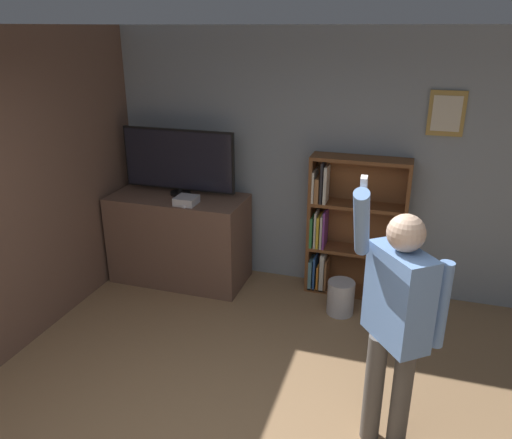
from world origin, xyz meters
name	(u,v)px	position (x,y,z in m)	size (l,w,h in m)	color
wall_back	(320,163)	(0.00, 3.17, 1.35)	(6.42, 0.09, 2.70)	gray
wall_side_brick	(35,188)	(-2.24, 1.57, 1.35)	(0.06, 4.74, 2.70)	brown
tv_ledge	(180,238)	(-1.44, 2.73, 0.49)	(1.46, 0.68, 0.98)	brown
television	(179,161)	(-1.44, 2.81, 1.35)	(1.25, 0.22, 0.71)	black
game_console	(186,200)	(-1.24, 2.53, 1.02)	(0.22, 0.22, 0.08)	silver
remote_loose	(188,205)	(-1.20, 2.48, 0.99)	(0.07, 0.14, 0.02)	white
bookshelf	(347,229)	(0.35, 2.99, 0.72)	(0.98, 0.28, 1.49)	brown
person	(397,313)	(0.92, 0.97, 1.02)	(0.59, 0.56, 1.94)	#56514C
waste_bin	(341,297)	(0.39, 2.53, 0.17)	(0.27, 0.27, 0.34)	#B7B7BC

